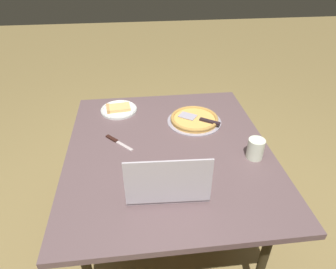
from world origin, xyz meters
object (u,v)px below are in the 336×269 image
at_px(pizza_tray, 194,119).
at_px(drink_cup, 256,148).
at_px(laptop, 167,183).
at_px(table_knife, 117,141).
at_px(pizza_plate, 119,109).
at_px(dining_table, 169,157).

relative_size(pizza_tray, drink_cup, 3.06).
xyz_separation_m(laptop, pizza_tray, (0.57, -0.23, -0.03)).
xyz_separation_m(pizza_tray, table_knife, (-0.16, 0.46, -0.01)).
distance_m(pizza_plate, table_knife, 0.34).
distance_m(dining_table, drink_cup, 0.46).
xyz_separation_m(dining_table, laptop, (-0.32, 0.04, 0.11)).
height_order(dining_table, laptop, laptop).
xyz_separation_m(pizza_plate, pizza_tray, (-0.19, -0.46, 0.00)).
bearing_deg(pizza_plate, table_knife, 179.15).
distance_m(pizza_tray, drink_cup, 0.44).
xyz_separation_m(laptop, drink_cup, (0.19, -0.47, 0.00)).
distance_m(laptop, pizza_plate, 0.78).
height_order(laptop, pizza_tray, laptop).
bearing_deg(drink_cup, pizza_tray, 32.39).
relative_size(pizza_plate, table_knife, 1.42).
distance_m(pizza_plate, drink_cup, 0.89).
xyz_separation_m(laptop, table_knife, (0.41, 0.23, -0.05)).
bearing_deg(dining_table, drink_cup, -106.89).
xyz_separation_m(laptop, pizza_plate, (0.75, 0.23, -0.04)).
height_order(pizza_tray, drink_cup, drink_cup).
distance_m(laptop, pizza_tray, 0.61).
bearing_deg(pizza_plate, drink_cup, -128.86).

